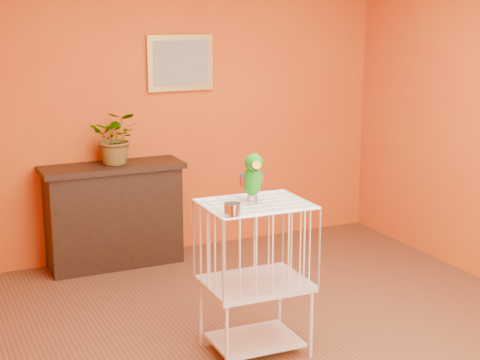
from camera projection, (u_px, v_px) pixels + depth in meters
name	position (u px, v px, depth m)	size (l,w,h in m)	color
ground	(298.00, 340.00, 5.04)	(4.50, 4.50, 0.00)	brown
room_shell	(302.00, 111.00, 4.69)	(4.50, 4.50, 4.50)	#C55812
console_cabinet	(114.00, 215.00, 6.44)	(1.23, 0.44, 0.91)	black
potted_plant	(117.00, 144.00, 6.30)	(0.42, 0.46, 0.36)	#26722D
framed_picture	(180.00, 63.00, 6.61)	(0.62, 0.04, 0.50)	#BB9242
birdcage	(255.00, 276.00, 4.77)	(0.67, 0.52, 1.02)	silver
feed_cup	(232.00, 209.00, 4.37)	(0.10, 0.10, 0.07)	silver
parrot	(253.00, 177.00, 4.65)	(0.17, 0.29, 0.33)	#59544C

